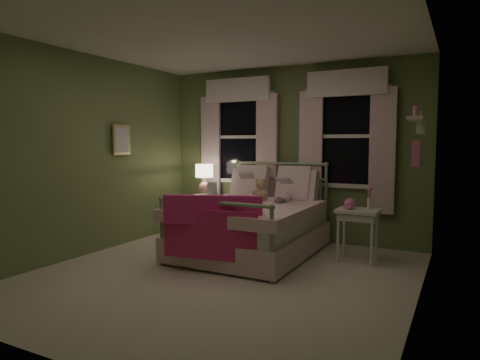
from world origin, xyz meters
The scene contains 18 objects.
room_shell centered at (0.00, 0.00, 1.30)m, with size 4.20×4.20×4.20m.
bed centered at (-0.12, 1.04, 0.38)m, with size 1.58×2.04×1.18m.
pink_throw centered at (-0.12, 0.01, 0.61)m, with size 1.09×0.49×0.71m.
child_left centered at (-0.40, 1.46, 0.94)m, with size 0.27×0.18×0.73m, color #F7D1DD.
child_right centered at (0.16, 1.46, 0.90)m, with size 0.32×0.25×0.65m, color #F7D1DD.
book_left centered at (-0.40, 1.21, 0.96)m, with size 0.20×0.27×0.03m, color beige.
book_right centered at (0.16, 1.21, 0.92)m, with size 0.20×0.27×0.02m, color beige.
teddy_bear centered at (-0.12, 1.30, 0.79)m, with size 0.23×0.19×0.31m.
nightstand_left centered at (-1.21, 1.59, 0.42)m, with size 0.46×0.46×0.65m.
table_lamp centered at (-1.21, 1.59, 0.95)m, with size 0.27×0.27×0.45m.
book_nightstand centered at (-1.11, 1.51, 0.66)m, with size 0.16×0.22×0.02m, color beige.
nightstand_right centered at (1.21, 1.28, 0.55)m, with size 0.50×0.40×0.64m.
pink_toy centered at (1.11, 1.27, 0.71)m, with size 0.14×0.20×0.14m.
bud_vase centered at (1.33, 1.33, 0.79)m, with size 0.06×0.06×0.28m.
window_left centered at (-0.85, 2.03, 1.62)m, with size 1.34×0.13×1.96m.
window_right centered at (0.85, 2.03, 1.62)m, with size 1.34×0.13×1.96m.
wall_shelf centered at (1.90, 0.70, 1.52)m, with size 0.15×0.50×0.60m.
framed_picture centered at (-1.95, 0.60, 1.50)m, with size 0.03×0.32×0.42m.
Camera 1 is at (2.33, -3.96, 1.46)m, focal length 32.00 mm.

